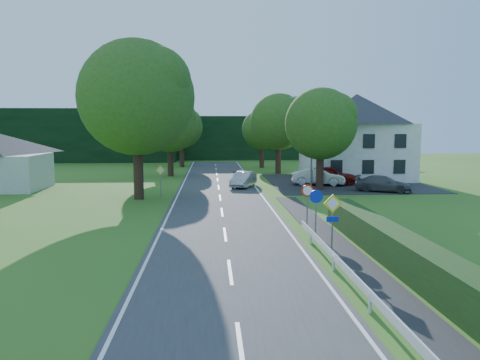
{
  "coord_description": "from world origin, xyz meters",
  "views": [
    {
      "loc": [
        -0.69,
        -10.65,
        5.34
      ],
      "look_at": [
        1.15,
        18.42,
        2.0
      ],
      "focal_mm": 35.0,
      "sensor_mm": 36.0,
      "label": 1
    }
  ],
  "objects": [
    {
      "name": "parking_pad",
      "position": [
        12.0,
        33.0,
        0.02
      ],
      "size": [
        14.0,
        16.0,
        0.04
      ],
      "primitive_type": "cube",
      "color": "#232325",
      "rests_on": "ground"
    },
    {
      "name": "tree_left_back",
      "position": [
        -4.5,
        52.0,
        4.04
      ],
      "size": [
        6.6,
        6.6,
        8.07
      ],
      "primitive_type": null,
      "color": "#2A5218",
      "rests_on": "ground"
    },
    {
      "name": "guardrail",
      "position": [
        3.85,
        -1.0,
        0.34
      ],
      "size": [
        0.12,
        26.0,
        0.69
      ],
      "primitive_type": null,
      "color": "white",
      "rests_on": "ground"
    },
    {
      "name": "tree_main",
      "position": [
        -6.0,
        24.0,
        5.82
      ],
      "size": [
        9.4,
        9.4,
        11.64
      ],
      "primitive_type": null,
      "color": "#2A5218",
      "rests_on": "ground"
    },
    {
      "name": "line_edge_right",
      "position": [
        3.25,
        20.0,
        0.04
      ],
      "size": [
        0.12,
        80.0,
        0.01
      ],
      "primitive_type": "cube",
      "color": "white",
      "rests_on": "road"
    },
    {
      "name": "line_edge_left",
      "position": [
        -3.25,
        20.0,
        0.04
      ],
      "size": [
        0.12,
        80.0,
        0.01
      ],
      "primitive_type": "cube",
      "color": "white",
      "rests_on": "road"
    },
    {
      "name": "tree_left_far",
      "position": [
        -5.0,
        40.0,
        4.29
      ],
      "size": [
        7.0,
        7.0,
        8.58
      ],
      "primitive_type": null,
      "color": "#2A5218",
      "rests_on": "ground"
    },
    {
      "name": "sign_priority_left",
      "position": [
        -4.5,
        24.98,
        1.72
      ],
      "size": [
        0.78,
        0.09,
        2.44
      ],
      "color": "gray",
      "rests_on": "ground"
    },
    {
      "name": "road",
      "position": [
        0.0,
        20.0,
        0.02
      ],
      "size": [
        7.0,
        80.0,
        0.04
      ],
      "primitive_type": "cube",
      "color": "#37383A",
      "rests_on": "ground"
    },
    {
      "name": "parasol",
      "position": [
        11.09,
        35.0,
        1.05
      ],
      "size": [
        2.28,
        2.32,
        2.02
      ],
      "primitive_type": "imported",
      "rotation": [
        0.0,
        0.0,
        -0.04
      ],
      "color": "red",
      "rests_on": "parking_pad"
    },
    {
      "name": "line_centre",
      "position": [
        0.0,
        20.0,
        0.04
      ],
      "size": [
        0.12,
        80.0,
        0.01
      ],
      "primitive_type": null,
      "color": "white",
      "rests_on": "road"
    },
    {
      "name": "motorcycle",
      "position": [
        1.8,
        35.72,
        0.53
      ],
      "size": [
        1.11,
        1.96,
        0.97
      ],
      "primitive_type": "imported",
      "rotation": [
        0.0,
        0.0,
        -0.27
      ],
      "color": "black",
      "rests_on": "road"
    },
    {
      "name": "house_white",
      "position": [
        14.0,
        36.0,
        4.41
      ],
      "size": [
        10.6,
        8.4,
        8.6
      ],
      "color": "silver",
      "rests_on": "ground"
    },
    {
      "name": "treeline_left",
      "position": [
        -28.0,
        62.0,
        4.0
      ],
      "size": [
        44.0,
        6.0,
        8.0
      ],
      "primitive_type": "cube",
      "color": "black",
      "rests_on": "ground"
    },
    {
      "name": "sign_priority_right",
      "position": [
        4.3,
        7.98,
        1.8
      ],
      "size": [
        0.78,
        0.09,
        2.59
      ],
      "color": "gray",
      "rests_on": "ground"
    },
    {
      "name": "ground",
      "position": [
        0.0,
        0.0,
        0.0
      ],
      "size": [
        160.0,
        160.0,
        0.0
      ],
      "primitive_type": "plane",
      "color": "#31621C",
      "rests_on": "ground"
    },
    {
      "name": "parked_car_silver_a",
      "position": [
        9.09,
        31.0,
        0.83
      ],
      "size": [
        5.07,
        2.89,
        1.58
      ],
      "primitive_type": "imported",
      "rotation": [
        0.0,
        0.0,
        1.3
      ],
      "color": "silver",
      "rests_on": "parking_pad"
    },
    {
      "name": "tree_right_mid",
      "position": [
        8.5,
        28.0,
        4.29
      ],
      "size": [
        7.0,
        7.0,
        8.58
      ],
      "primitive_type": null,
      "color": "#2A5218",
      "rests_on": "ground"
    },
    {
      "name": "moving_car",
      "position": [
        2.19,
        30.14,
        0.72
      ],
      "size": [
        2.72,
        4.35,
        1.35
      ],
      "primitive_type": "imported",
      "rotation": [
        0.0,
        0.0,
        -0.34
      ],
      "color": "#AFAFB4",
      "rests_on": "road"
    },
    {
      "name": "tree_right_far",
      "position": [
        7.0,
        42.0,
        4.54
      ],
      "size": [
        7.4,
        7.4,
        9.09
      ],
      "primitive_type": null,
      "color": "#2A5218",
      "rests_on": "ground"
    },
    {
      "name": "sign_roundabout",
      "position": [
        4.3,
        10.98,
        1.67
      ],
      "size": [
        0.64,
        0.08,
        2.37
      ],
      "color": "gray",
      "rests_on": "ground"
    },
    {
      "name": "footpath",
      "position": [
        4.95,
        2.0,
        0.02
      ],
      "size": [
        1.5,
        44.0,
        0.04
      ],
      "primitive_type": "cube",
      "color": "#232325",
      "rests_on": "ground"
    },
    {
      "name": "treeline_right",
      "position": [
        8.0,
        66.0,
        3.5
      ],
      "size": [
        30.0,
        5.0,
        7.0
      ],
      "primitive_type": "cube",
      "color": "black",
      "rests_on": "ground"
    },
    {
      "name": "streetlight",
      "position": [
        8.06,
        30.0,
        4.46
      ],
      "size": [
        2.03,
        0.18,
        8.0
      ],
      "color": "gray",
      "rests_on": "ground"
    },
    {
      "name": "parked_car_red",
      "position": [
        10.18,
        31.59,
        0.89
      ],
      "size": [
        5.22,
        2.68,
        1.7
      ],
      "primitive_type": "imported",
      "rotation": [
        0.0,
        0.0,
        1.43
      ],
      "color": "maroon",
      "rests_on": "parking_pad"
    },
    {
      "name": "parked_car_grey",
      "position": [
        13.44,
        26.5,
        0.69
      ],
      "size": [
        4.79,
        3.6,
        1.29
      ],
      "primitive_type": "imported",
      "rotation": [
        0.0,
        0.0,
        1.11
      ],
      "color": "#4C4C51",
      "rests_on": "parking_pad"
    },
    {
      "name": "tree_right_back",
      "position": [
        6.0,
        50.0,
        3.78
      ],
      "size": [
        6.2,
        6.2,
        7.56
      ],
      "primitive_type": null,
      "color": "#2A5218",
      "rests_on": "ground"
    },
    {
      "name": "sign_speed_limit",
      "position": [
        4.3,
        12.97,
        1.77
      ],
      "size": [
        0.64,
        0.11,
        2.37
      ],
      "color": "gray",
      "rests_on": "ground"
    }
  ]
}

